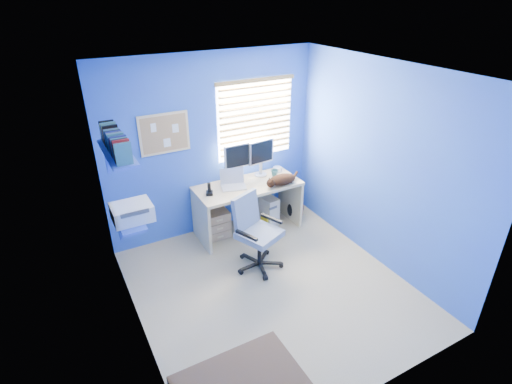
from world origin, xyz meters
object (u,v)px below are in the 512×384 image
cat (282,180)px  office_chair (256,241)px  desk (248,208)px  tower_pc (265,209)px  laptop (233,180)px

cat → office_chair: office_chair is taller
office_chair → cat: bearing=38.2°
desk → tower_pc: desk is taller
desk → office_chair: office_chair is taller
cat → office_chair: 1.02m
desk → tower_pc: 0.37m
cat → tower_pc: bearing=96.7°
laptop → cat: laptop is taller
tower_pc → cat: bearing=-80.1°
laptop → office_chair: 0.94m
office_chair → laptop: bearing=84.0°
desk → tower_pc: bearing=12.3°
tower_pc → desk: bearing=-176.4°
laptop → tower_pc: (0.54, 0.05, -0.62)m
cat → tower_pc: 0.66m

